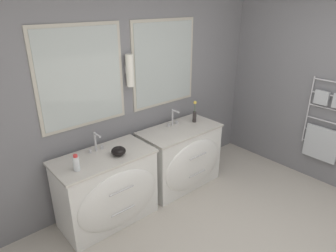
# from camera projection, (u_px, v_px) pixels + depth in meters

# --- Properties ---
(wall_back) EXTENTS (5.45, 0.17, 2.60)m
(wall_back) POSITION_uv_depth(u_px,v_px,m) (135.00, 90.00, 3.58)
(wall_back) COLOR slate
(wall_back) RESTS_ON ground_plane
(wall_right) EXTENTS (0.13, 4.00, 2.60)m
(wall_right) POSITION_uv_depth(u_px,v_px,m) (306.00, 83.00, 3.98)
(wall_right) COLOR slate
(wall_right) RESTS_ON ground_plane
(vanity_left) EXTENTS (1.05, 0.61, 0.81)m
(vanity_left) POSITION_uv_depth(u_px,v_px,m) (108.00, 189.00, 3.26)
(vanity_left) COLOR white
(vanity_left) RESTS_ON ground_plane
(vanity_right) EXTENTS (1.05, 0.61, 0.81)m
(vanity_right) POSITION_uv_depth(u_px,v_px,m) (181.00, 157.00, 3.92)
(vanity_right) COLOR white
(vanity_right) RESTS_ON ground_plane
(faucet_left) EXTENTS (0.17, 0.14, 0.22)m
(faucet_left) POSITION_uv_depth(u_px,v_px,m) (96.00, 142.00, 3.18)
(faucet_left) COLOR silver
(faucet_left) RESTS_ON vanity_left
(faucet_right) EXTENTS (0.17, 0.14, 0.22)m
(faucet_right) POSITION_uv_depth(u_px,v_px,m) (173.00, 118.00, 3.84)
(faucet_right) COLOR silver
(faucet_right) RESTS_ON vanity_right
(toiletry_bottle) EXTENTS (0.06, 0.06, 0.17)m
(toiletry_bottle) POSITION_uv_depth(u_px,v_px,m) (76.00, 163.00, 2.84)
(toiletry_bottle) COLOR silver
(toiletry_bottle) RESTS_ON vanity_left
(amenity_bowl) EXTENTS (0.15, 0.15, 0.09)m
(amenity_bowl) POSITION_uv_depth(u_px,v_px,m) (119.00, 151.00, 3.13)
(amenity_bowl) COLOR black
(amenity_bowl) RESTS_ON vanity_left
(flower_vase) EXTENTS (0.05, 0.05, 0.29)m
(flower_vase) POSITION_uv_depth(u_px,v_px,m) (195.00, 114.00, 3.96)
(flower_vase) COLOR #332D2D
(flower_vase) RESTS_ON vanity_right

